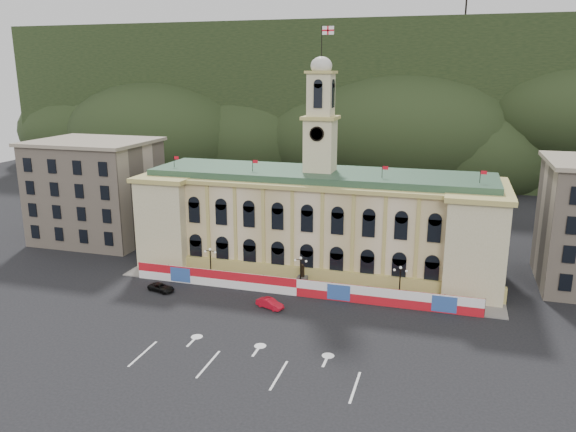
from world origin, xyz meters
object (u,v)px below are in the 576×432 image
(statue, at_px, (302,280))
(red_sedan, at_px, (270,303))
(lamp_center, at_px, (301,270))
(black_suv, at_px, (161,288))

(statue, distance_m, red_sedan, 8.39)
(red_sedan, bearing_deg, lamp_center, 2.81)
(black_suv, bearing_deg, statue, -54.48)
(lamp_center, xyz_separation_m, black_suv, (-19.11, -5.94, -2.51))
(statue, height_order, red_sedan, statue)
(statue, distance_m, lamp_center, 2.14)
(red_sedan, relative_size, black_suv, 0.93)
(lamp_center, height_order, red_sedan, lamp_center)
(statue, bearing_deg, lamp_center, -90.00)
(statue, bearing_deg, red_sedan, -105.99)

